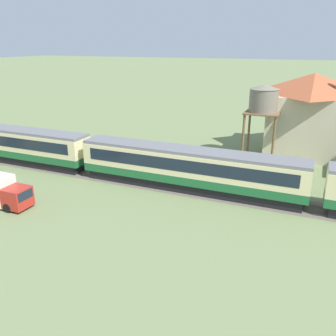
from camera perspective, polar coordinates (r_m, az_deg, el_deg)
The scene contains 4 objects.
passenger_train at distance 33.83m, azimuth 3.73°, elevation 0.07°, with size 114.43×2.96×4.07m.
railway_track at distance 33.77m, azimuth 9.03°, elevation -4.28°, with size 153.97×3.60×0.04m.
station_house_terracotta_roof at distance 47.99m, azimuth 21.83°, elevation 8.14°, with size 10.20×10.30×10.05m.
water_tower at distance 42.90m, azimuth 15.08°, elevation 10.33°, with size 3.93×3.93×9.01m.
Camera 1 is at (-9.04, -29.67, 13.46)m, focal length 38.00 mm.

